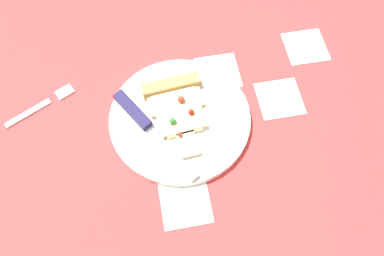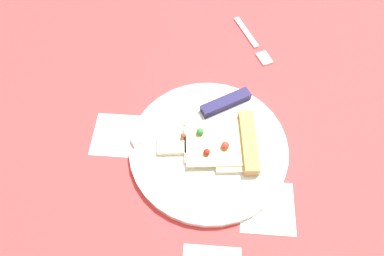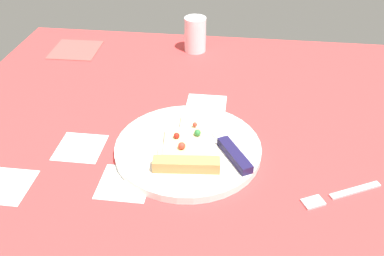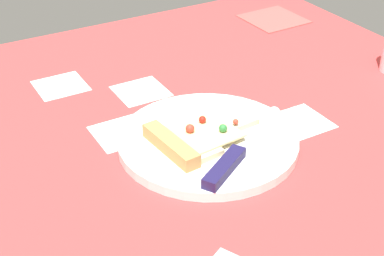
% 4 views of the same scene
% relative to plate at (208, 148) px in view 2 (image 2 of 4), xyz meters
% --- Properties ---
extents(ground_plane, '(1.18, 1.18, 0.03)m').
position_rel_plate_xyz_m(ground_plane, '(0.03, -0.03, -0.02)').
color(ground_plane, '#D13838').
rests_on(ground_plane, ground).
extents(plate, '(0.28, 0.28, 0.02)m').
position_rel_plate_xyz_m(plate, '(0.00, 0.00, 0.00)').
color(plate, white).
rests_on(plate, ground_plane).
extents(pizza_slice, '(0.12, 0.18, 0.03)m').
position_rel_plate_xyz_m(pizza_slice, '(0.00, -0.03, 0.02)').
color(pizza_slice, beige).
rests_on(pizza_slice, plate).
extents(knife, '(0.14, 0.22, 0.02)m').
position_rel_plate_xyz_m(knife, '(0.07, 0.01, 0.01)').
color(knife, silver).
rests_on(knife, plate).
extents(fork, '(0.14, 0.08, 0.01)m').
position_rel_plate_xyz_m(fork, '(0.27, -0.09, -0.00)').
color(fork, silver).
rests_on(fork, ground_plane).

